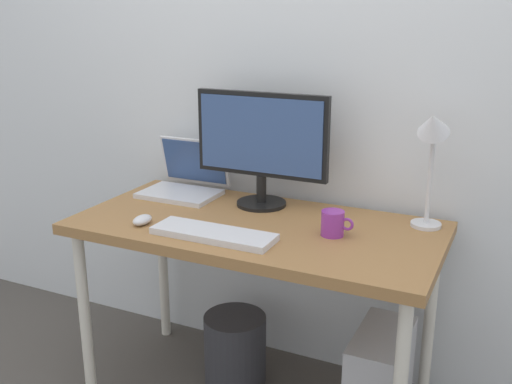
{
  "coord_description": "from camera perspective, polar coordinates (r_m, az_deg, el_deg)",
  "views": [
    {
      "loc": [
        0.88,
        -1.86,
        1.51
      ],
      "look_at": [
        0.0,
        0.0,
        0.88
      ],
      "focal_mm": 41.49,
      "sensor_mm": 36.0,
      "label": 1
    }
  ],
  "objects": [
    {
      "name": "mouse",
      "position": [
        2.21,
        -10.9,
        -2.66
      ],
      "size": [
        0.06,
        0.09,
        0.03
      ],
      "primitive_type": "ellipsoid",
      "color": "silver",
      "rests_on": "desk"
    },
    {
      "name": "laptop",
      "position": [
        2.55,
        -6.76,
        1.17
      ],
      "size": [
        0.32,
        0.27,
        0.23
      ],
      "color": "silver",
      "rests_on": "desk"
    },
    {
      "name": "monitor",
      "position": [
        2.32,
        0.51,
        4.84
      ],
      "size": [
        0.55,
        0.2,
        0.45
      ],
      "color": "black",
      "rests_on": "desk"
    },
    {
      "name": "desk_lamp",
      "position": [
        2.13,
        16.58,
        4.58
      ],
      "size": [
        0.11,
        0.16,
        0.45
      ],
      "color": "silver",
      "rests_on": "desk"
    },
    {
      "name": "computer_tower",
      "position": [
        2.3,
        11.81,
        -17.7
      ],
      "size": [
        0.18,
        0.36,
        0.42
      ],
      "primitive_type": "cube",
      "color": "#B2B2B7",
      "rests_on": "ground_plane"
    },
    {
      "name": "desk",
      "position": [
        2.22,
        -0.0,
        -4.73
      ],
      "size": [
        1.35,
        0.66,
        0.76
      ],
      "color": "olive",
      "rests_on": "ground_plane"
    },
    {
      "name": "keyboard",
      "position": [
        2.06,
        -4.11,
        -4.05
      ],
      "size": [
        0.44,
        0.14,
        0.02
      ],
      "primitive_type": "cube",
      "color": "silver",
      "rests_on": "desk"
    },
    {
      "name": "wastebasket",
      "position": [
        2.57,
        -2.03,
        -14.86
      ],
      "size": [
        0.26,
        0.26,
        0.3
      ],
      "primitive_type": "cylinder",
      "color": "#333338",
      "rests_on": "ground_plane"
    },
    {
      "name": "coffee_mug",
      "position": [
        2.07,
        7.43,
        -3.02
      ],
      "size": [
        0.12,
        0.08,
        0.09
      ],
      "color": "purple",
      "rests_on": "desk"
    },
    {
      "name": "back_wall",
      "position": [
        2.43,
        4.05,
        12.03
      ],
      "size": [
        4.4,
        0.04,
        2.6
      ],
      "primitive_type": "cube",
      "color": "silver",
      "rests_on": "ground_plane"
    }
  ]
}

